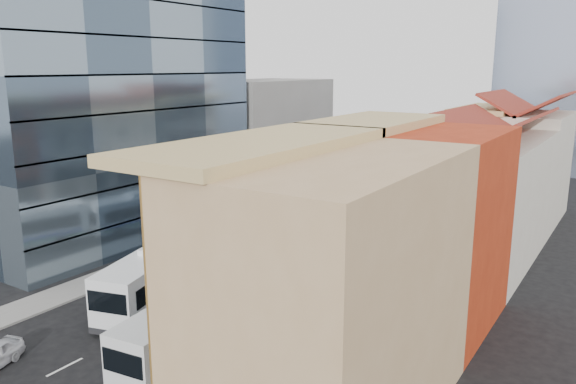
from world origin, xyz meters
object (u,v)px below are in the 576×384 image
Objects in this scene: shophouse_tan at (334,293)px; bus_left_near at (163,271)px; office_tower at (105,74)px; bus_left_far at (231,225)px; bus_right at (196,321)px.

shophouse_tan reaches higher than bus_left_near.
office_tower reaches higher than bus_left_far.
bus_left_far reaches higher than bus_right.
office_tower is at bearing 134.43° from bus_left_near.
office_tower is 17.73m from bus_left_far.
bus_left_near is at bearing 161.60° from shophouse_tan.
shophouse_tan is 26.26m from bus_left_far.
bus_right is (6.75, -4.21, -0.16)m from bus_left_near.
shophouse_tan is 35.19m from office_tower.
bus_right is (21.75, -12.89, -13.14)m from office_tower.
office_tower reaches higher than bus_right.
bus_left_far is (11.50, 3.10, -13.13)m from office_tower.
office_tower is at bearing 155.70° from shophouse_tan.
shophouse_tan is 1.20× the size of bus_left_far.
bus_right is (-9.25, 1.11, -4.14)m from shophouse_tan.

